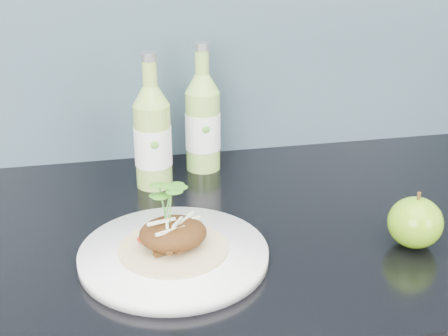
{
  "coord_description": "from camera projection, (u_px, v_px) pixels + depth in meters",
  "views": [
    {
      "loc": [
        -0.2,
        0.9,
        1.33
      ],
      "look_at": [
        -0.04,
        1.67,
        1.0
      ],
      "focal_mm": 50.0,
      "sensor_mm": 36.0,
      "label": 1
    }
  ],
  "objects": [
    {
      "name": "dinner_plate",
      "position": [
        174.0,
        255.0,
        0.82
      ],
      "size": [
        0.3,
        0.3,
        0.02
      ],
      "color": "white",
      "rests_on": "kitchen_counter"
    },
    {
      "name": "pork_taco",
      "position": [
        173.0,
        231.0,
        0.8
      ],
      "size": [
        0.14,
        0.14,
        0.1
      ],
      "color": "tan",
      "rests_on": "dinner_plate"
    },
    {
      "name": "green_apple",
      "position": [
        415.0,
        222.0,
        0.84
      ],
      "size": [
        0.08,
        0.08,
        0.08
      ],
      "rotation": [
        0.0,
        0.0,
        0.13
      ],
      "color": "#48840E",
      "rests_on": "kitchen_counter"
    },
    {
      "name": "cider_bottle_left",
      "position": [
        153.0,
        137.0,
        1.01
      ],
      "size": [
        0.06,
        0.06,
        0.22
      ],
      "rotation": [
        0.0,
        0.0,
        -0.04
      ],
      "color": "#8EB44B",
      "rests_on": "kitchen_counter"
    },
    {
      "name": "cider_bottle_right",
      "position": [
        203.0,
        123.0,
        1.07
      ],
      "size": [
        0.08,
        0.08,
        0.22
      ],
      "rotation": [
        0.0,
        0.0,
        0.42
      ],
      "color": "#8DBC4E",
      "rests_on": "kitchen_counter"
    }
  ]
}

